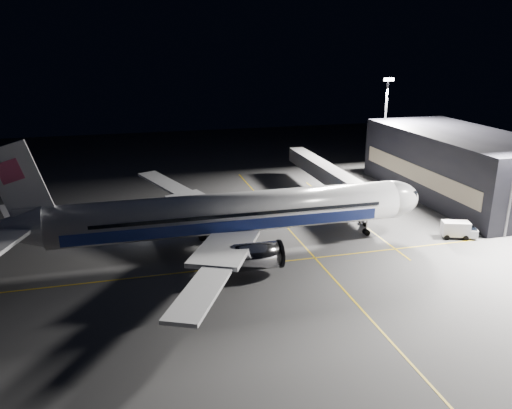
{
  "coord_description": "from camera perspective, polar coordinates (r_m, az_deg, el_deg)",
  "views": [
    {
      "loc": [
        -13.17,
        -63.38,
        27.49
      ],
      "look_at": [
        3.56,
        0.6,
        6.0
      ],
      "focal_mm": 35.0,
      "sensor_mm": 36.0,
      "label": 1
    }
  ],
  "objects": [
    {
      "name": "guide_line_main",
      "position": [
        72.87,
        5.04,
        -4.23
      ],
      "size": [
        0.25,
        80.0,
        0.01
      ],
      "primitive_type": "cube",
      "color": "gold",
      "rests_on": "ground"
    },
    {
      "name": "airliner",
      "position": [
        68.28,
        -3.64,
        -1.12
      ],
      "size": [
        61.48,
        54.22,
        16.64
      ],
      "color": "silver",
      "rests_on": "ground"
    },
    {
      "name": "guide_line_side",
      "position": [
        85.89,
        10.37,
        -0.97
      ],
      "size": [
        0.25,
        40.0,
        0.01
      ],
      "primitive_type": "cube",
      "color": "gold",
      "rests_on": "ground"
    },
    {
      "name": "safety_cone_c",
      "position": [
        74.61,
        -0.48,
        -3.36
      ],
      "size": [
        0.42,
        0.42,
        0.62
      ],
      "primitive_type": "cone",
      "color": "#F3610A",
      "rests_on": "ground"
    },
    {
      "name": "jet_bridge",
      "position": [
        91.62,
        8.44,
        3.32
      ],
      "size": [
        3.6,
        34.4,
        6.3
      ],
      "color": "#B2B2B7",
      "rests_on": "ground"
    },
    {
      "name": "safety_cone_b",
      "position": [
        77.82,
        -0.05,
        -2.46
      ],
      "size": [
        0.39,
        0.39,
        0.58
      ],
      "primitive_type": "cone",
      "color": "#F3610A",
      "rests_on": "ground"
    },
    {
      "name": "terminal",
      "position": [
        99.74,
        22.24,
        4.21
      ],
      "size": [
        18.12,
        40.0,
        12.0
      ],
      "color": "black",
      "rests_on": "ground"
    },
    {
      "name": "guide_line_cross",
      "position": [
        64.97,
        -1.58,
        -7.03
      ],
      "size": [
        70.0,
        0.25,
        0.01
      ],
      "primitive_type": "cube",
      "color": "gold",
      "rests_on": "ground"
    },
    {
      "name": "service_truck",
      "position": [
        79.19,
        22.14,
        -2.65
      ],
      "size": [
        5.35,
        3.51,
        2.55
      ],
      "rotation": [
        0.0,
        0.0,
        -0.33
      ],
      "color": "white",
      "rests_on": "ground"
    },
    {
      "name": "ground",
      "position": [
        70.33,
        -2.69,
        -5.03
      ],
      "size": [
        200.0,
        200.0,
        0.0
      ],
      "primitive_type": "plane",
      "color": "#4C4C4F",
      "rests_on": "ground"
    },
    {
      "name": "floodlight_mast_north",
      "position": [
        110.23,
        14.56,
        9.55
      ],
      "size": [
        2.4,
        0.68,
        20.7
      ],
      "color": "#59595E",
      "rests_on": "ground"
    },
    {
      "name": "safety_cone_a",
      "position": [
        78.27,
        -0.4,
        -2.34
      ],
      "size": [
        0.38,
        0.38,
        0.56
      ],
      "primitive_type": "cone",
      "color": "#F3610A",
      "rests_on": "ground"
    },
    {
      "name": "baggage_tug",
      "position": [
        80.19,
        -12.44,
        -1.96
      ],
      "size": [
        2.49,
        2.24,
        1.5
      ],
      "rotation": [
        0.0,
        0.0,
        -0.35
      ],
      "color": "black",
      "rests_on": "ground"
    }
  ]
}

